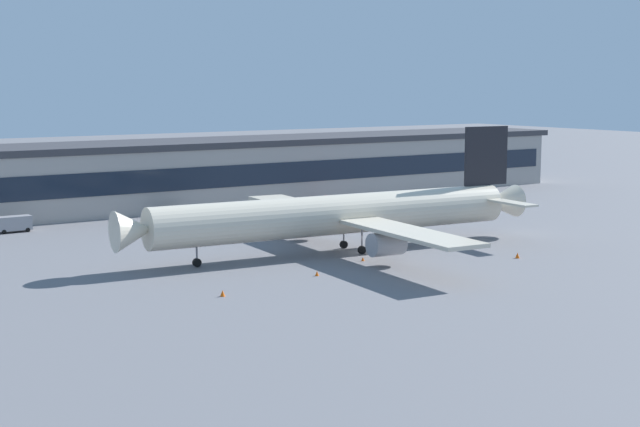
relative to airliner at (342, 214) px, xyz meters
name	(u,v)px	position (x,y,z in m)	size (l,w,h in m)	color
ground_plane	(365,253)	(2.36, -2.26, -5.29)	(600.00, 600.00, 0.00)	slate
terminal_building	(181,173)	(2.36, 57.17, 0.92)	(177.42, 19.53, 12.38)	#9E9993
airliner	(342,214)	(0.00, 0.00, 0.00)	(62.84, 54.03, 16.80)	beige
follow_me_car	(331,201)	(25.69, 40.64, -4.20)	(3.57, 4.79, 1.85)	red
crew_van	(13,223)	(-33.25, 42.40, -3.83)	(5.21, 2.30, 2.55)	gray
pushback_tractor	(177,212)	(-5.07, 43.16, -4.24)	(4.29, 5.44, 1.75)	black
traffic_cone_0	(223,293)	(-26.07, -14.78, -4.94)	(0.57, 0.57, 0.71)	#F2590C
traffic_cone_1	(317,273)	(-11.45, -11.31, -4.99)	(0.49, 0.49, 0.61)	#F2590C
traffic_cone_2	(517,255)	(17.16, -16.46, -4.92)	(0.60, 0.60, 0.75)	#F2590C
traffic_cone_3	(363,259)	(-1.25, -6.70, -5.02)	(0.44, 0.44, 0.55)	#F2590C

